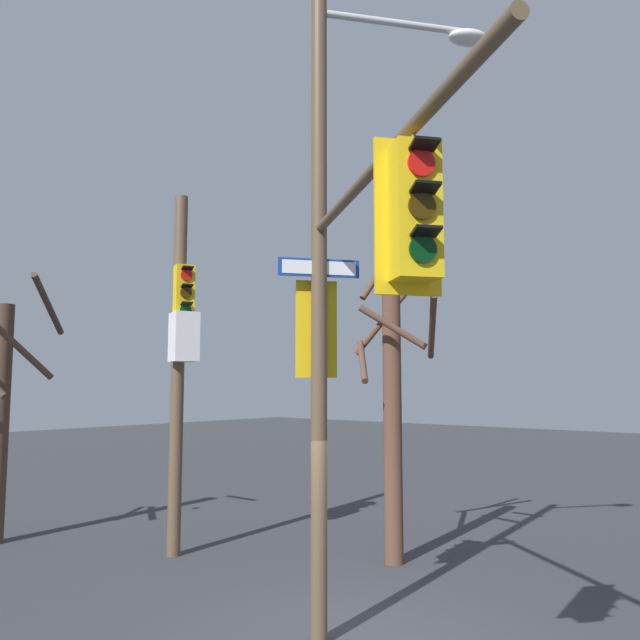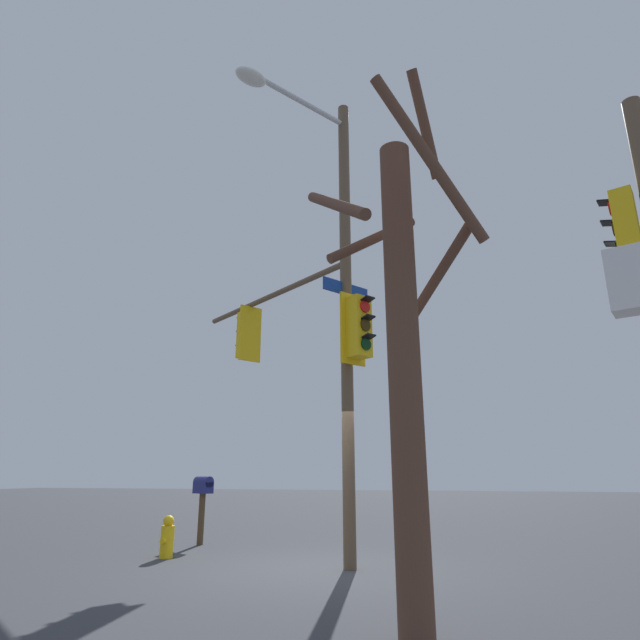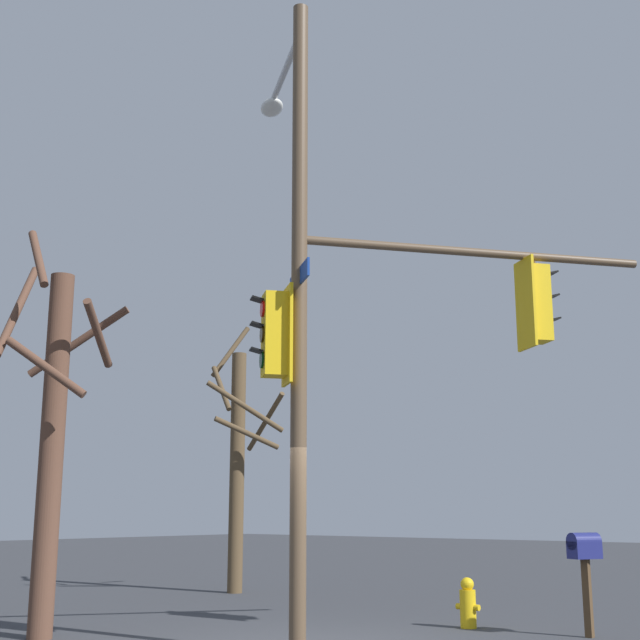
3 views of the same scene
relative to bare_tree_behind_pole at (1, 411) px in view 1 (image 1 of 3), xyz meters
The scene contains 4 objects.
main_signal_pole_assembly 9.19m from the bare_tree_behind_pole, 90.81° to the left, with size 5.24×4.67×8.75m.
secondary_pole_assembly 4.25m from the bare_tree_behind_pole, 115.24° to the left, with size 0.65×0.87×6.97m.
bare_tree_behind_pole is the anchor object (origin of this frame).
bare_tree_across_street 8.10m from the bare_tree_behind_pole, 120.20° to the left, with size 1.99×2.09×5.86m.
Camera 1 is at (6.46, 4.89, 3.20)m, focal length 35.46 mm.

